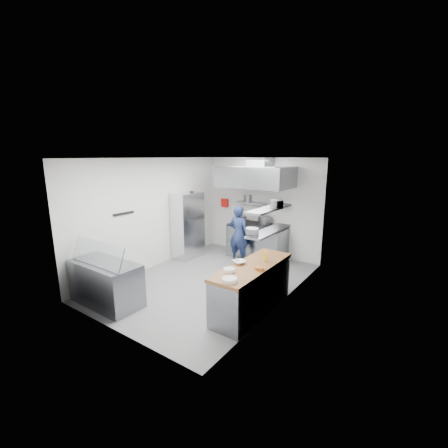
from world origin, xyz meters
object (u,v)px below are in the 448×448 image
Objects in this scene: gas_range at (257,242)px; chef at (239,234)px; display_case at (106,283)px; wire_rack at (188,226)px.

gas_range is 0.76m from chef.
chef is (-0.22, -0.64, 0.34)m from gas_range.
display_case is at bearing 72.59° from chef.
gas_range is 4.25m from display_case.
chef reaches higher than display_case.
wire_rack is (-1.41, -0.44, 0.14)m from chef.
chef is at bearing -108.59° from gas_range.
wire_rack is at bearing 14.35° from chef.
display_case is (-0.88, -3.46, -0.36)m from chef.
chef is at bearing 17.42° from wire_rack.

